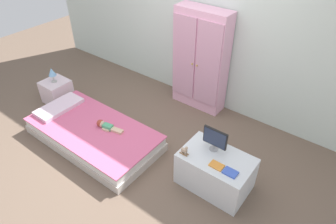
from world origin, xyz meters
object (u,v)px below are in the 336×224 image
(wardrobe, at_px, (200,61))
(table_lamp, at_px, (52,72))
(bed, at_px, (94,134))
(tv_stand, at_px, (215,171))
(doll, at_px, (105,125))
(rocking_horse_toy, at_px, (185,150))
(nightstand, at_px, (57,91))
(book_orange, at_px, (217,165))
(book_blue, at_px, (230,172))
(tv_monitor, at_px, (215,139))

(wardrobe, bearing_deg, table_lamp, -144.62)
(bed, height_order, tv_stand, tv_stand)
(doll, xyz_separation_m, rocking_horse_toy, (1.22, 0.06, 0.22))
(nightstand, distance_m, wardrobe, 2.31)
(book_orange, bearing_deg, book_blue, 0.00)
(bed, bearing_deg, book_blue, 6.53)
(tv_monitor, height_order, book_orange, tv_monitor)
(book_blue, bearing_deg, rocking_horse_toy, -173.46)
(doll, height_order, tv_monitor, tv_monitor)
(bed, distance_m, table_lamp, 1.29)
(doll, height_order, rocking_horse_toy, rocking_horse_toy)
(doll, bearing_deg, tv_stand, 8.65)
(book_blue, bearing_deg, bed, -173.47)
(tv_monitor, distance_m, book_blue, 0.40)
(bed, relative_size, table_lamp, 7.71)
(doll, xyz_separation_m, tv_monitor, (1.43, 0.32, 0.32))
(table_lamp, xyz_separation_m, tv_stand, (2.86, 0.03, -0.30))
(doll, height_order, table_lamp, table_lamp)
(doll, bearing_deg, book_orange, 4.26)
(bed, distance_m, wardrobe, 1.83)
(doll, distance_m, book_orange, 1.60)
(doll, relative_size, nightstand, 1.03)
(bed, relative_size, tv_monitor, 6.35)
(wardrobe, distance_m, tv_monitor, 1.51)
(nightstand, xyz_separation_m, table_lamp, (0.00, -0.00, 0.34))
(bed, xyz_separation_m, nightstand, (-1.19, 0.30, 0.06))
(wardrobe, distance_m, tv_stand, 1.72)
(bed, distance_m, book_blue, 1.93)
(bed, distance_m, book_orange, 1.77)
(tv_stand, bearing_deg, bed, -168.80)
(doll, xyz_separation_m, tv_stand, (1.53, 0.23, -0.06))
(rocking_horse_toy, bearing_deg, book_orange, 9.38)
(doll, relative_size, tv_monitor, 1.38)
(nightstand, bearing_deg, tv_stand, 0.65)
(tv_stand, bearing_deg, doll, -171.35)
(rocking_horse_toy, xyz_separation_m, book_orange, (0.36, 0.06, -0.05))
(table_lamp, bearing_deg, bed, -14.04)
(nightstand, distance_m, tv_stand, 2.86)
(nightstand, xyz_separation_m, book_blue, (3.07, -0.08, 0.27))
(tv_stand, distance_m, rocking_horse_toy, 0.45)
(doll, bearing_deg, book_blue, 3.87)
(tv_monitor, relative_size, book_blue, 1.95)
(wardrobe, bearing_deg, nightstand, -144.62)
(wardrobe, xyz_separation_m, tv_stand, (1.03, -1.26, -0.54))
(doll, xyz_separation_m, book_blue, (1.74, 0.12, 0.17))
(tv_stand, relative_size, book_orange, 5.31)
(nightstand, xyz_separation_m, tv_stand, (2.86, 0.03, 0.04))
(bed, bearing_deg, doll, 34.84)
(nightstand, height_order, wardrobe, wardrobe)
(tv_monitor, bearing_deg, nightstand, -177.54)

